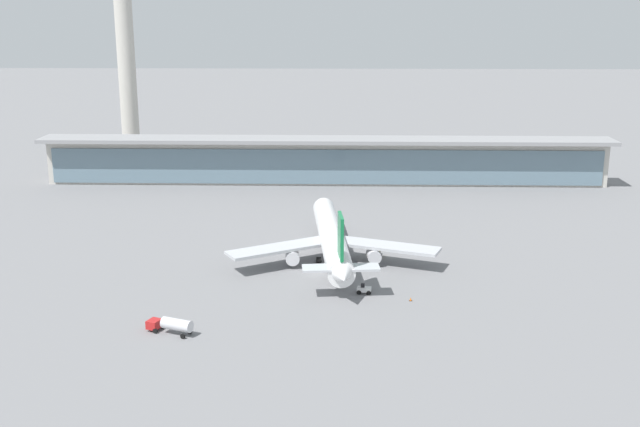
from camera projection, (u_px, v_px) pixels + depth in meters
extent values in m
plane|color=slate|center=(317.00, 274.00, 165.32)|extent=(1200.00, 1200.00, 0.00)
cylinder|color=white|center=(331.00, 237.00, 173.93)|extent=(10.15, 52.42, 5.50)
cone|color=white|center=(323.00, 206.00, 201.20)|extent=(5.81, 5.41, 5.39)
cone|color=white|center=(343.00, 276.00, 146.78)|extent=(5.47, 6.47, 4.95)
cube|color=black|center=(324.00, 205.00, 197.92)|extent=(4.31, 2.64, 0.66)
cube|color=#B7BABF|center=(279.00, 248.00, 168.84)|extent=(23.42, 17.45, 0.66)
cube|color=#B7BABF|center=(386.00, 246.00, 170.27)|extent=(24.31, 14.11, 0.66)
cylinder|color=silver|center=(292.00, 257.00, 168.97)|extent=(3.38, 4.24, 3.03)
cylinder|color=silver|center=(374.00, 255.00, 170.05)|extent=(3.38, 4.24, 3.03)
cube|color=#14703D|center=(341.00, 236.00, 149.73)|extent=(1.26, 6.67, 8.53)
cube|color=#B7BABF|center=(341.00, 268.00, 150.40)|extent=(15.48, 5.51, 0.47)
cylinder|color=black|center=(319.00, 260.00, 172.17)|extent=(1.25, 1.42, 1.33)
cylinder|color=black|center=(346.00, 259.00, 172.53)|extent=(1.25, 1.42, 1.33)
cylinder|color=black|center=(325.00, 230.00, 195.21)|extent=(1.25, 1.42, 1.33)
cube|color=silver|center=(364.00, 289.00, 153.41)|extent=(2.96, 1.83, 0.90)
cube|color=black|center=(363.00, 285.00, 153.25)|extent=(0.78, 0.78, 0.70)
cylinder|color=black|center=(369.00, 290.00, 154.07)|extent=(0.93, 0.39, 0.90)
cylinder|color=black|center=(369.00, 293.00, 152.71)|extent=(0.93, 0.39, 0.90)
cylinder|color=black|center=(360.00, 290.00, 154.35)|extent=(0.93, 0.39, 0.90)
cylinder|color=black|center=(359.00, 292.00, 152.99)|extent=(0.93, 0.39, 0.90)
cube|color=#B21E1E|center=(154.00, 324.00, 135.73)|extent=(2.75, 2.97, 1.50)
cylinder|color=silver|center=(177.00, 324.00, 133.72)|extent=(5.98, 4.03, 2.10)
cylinder|color=black|center=(155.00, 331.00, 134.58)|extent=(0.94, 0.59, 0.90)
cylinder|color=black|center=(162.00, 326.00, 136.54)|extent=(0.94, 0.59, 0.90)
cylinder|color=black|center=(183.00, 336.00, 132.40)|extent=(0.94, 0.59, 0.90)
cylinder|color=black|center=(190.00, 332.00, 134.36)|extent=(0.94, 0.59, 0.90)
cube|color=yellow|center=(376.00, 252.00, 177.11)|extent=(1.83, 2.96, 0.90)
cube|color=black|center=(377.00, 248.00, 177.19)|extent=(0.78, 0.78, 0.70)
cylinder|color=black|center=(379.00, 255.00, 176.19)|extent=(0.39, 0.93, 0.90)
cylinder|color=black|center=(373.00, 255.00, 176.39)|extent=(0.39, 0.93, 0.90)
cylinder|color=black|center=(380.00, 253.00, 178.06)|extent=(0.39, 0.93, 0.90)
cylinder|color=black|center=(374.00, 252.00, 178.26)|extent=(0.39, 0.93, 0.90)
cube|color=beige|center=(326.00, 162.00, 249.91)|extent=(180.00, 8.00, 14.00)
cube|color=slate|center=(325.00, 167.00, 245.94)|extent=(176.40, 0.50, 11.20)
cube|color=gray|center=(326.00, 140.00, 246.03)|extent=(183.60, 12.80, 1.20)
cylinder|color=beige|center=(127.00, 67.00, 278.82)|extent=(6.40, 6.40, 69.97)
cone|color=orange|center=(411.00, 299.00, 149.73)|extent=(0.44, 0.44, 0.70)
cube|color=black|center=(411.00, 301.00, 149.82)|extent=(0.62, 0.62, 0.04)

